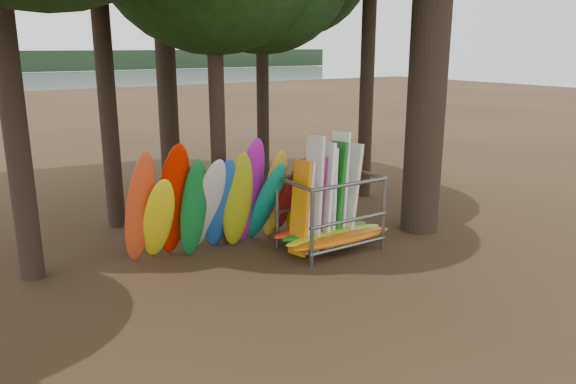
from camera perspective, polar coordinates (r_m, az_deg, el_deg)
ground at (r=13.29m, az=2.12°, el=-7.47°), size 120.00×120.00×0.00m
kayak_row at (r=13.85m, az=-6.25°, el=-0.96°), size 5.16×1.92×3.09m
storage_rack at (r=14.09m, az=4.28°, el=-2.24°), size 2.95×1.54×2.92m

